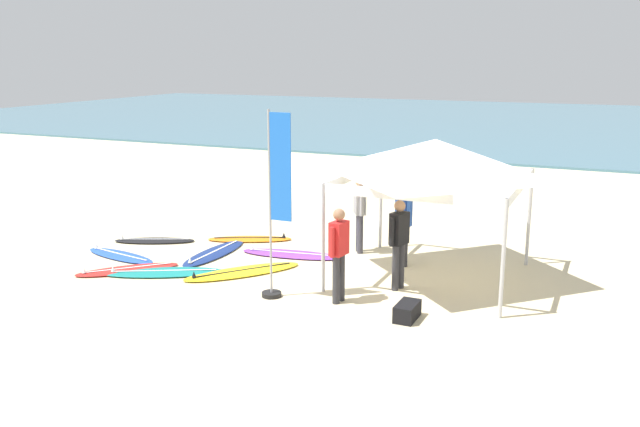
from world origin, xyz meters
TOP-DOWN VIEW (x-y plane):
  - ground_plane at (0.00, 0.00)m, footprint 80.00×80.00m
  - sea at (0.00, 33.22)m, footprint 80.00×36.00m
  - canopy_tent at (2.31, 0.49)m, footprint 3.36×3.36m
  - surfboard_navy at (-2.47, 0.07)m, footprint 0.61×2.25m
  - surfboard_teal at (-2.66, -1.50)m, footprint 2.48×1.73m
  - surfboard_black at (-4.32, 0.38)m, footprint 1.92×1.23m
  - surfboard_blue at (-4.24, -0.92)m, footprint 2.04×0.89m
  - surfboard_yellow at (-1.23, -0.82)m, footprint 2.06×2.34m
  - surfboard_purple at (-0.86, 0.70)m, footprint 2.37×0.95m
  - surfboard_orange at (-2.33, 1.42)m, footprint 2.02×1.32m
  - surfboard_red at (-3.45, -1.66)m, footprint 1.82×1.86m
  - person_blue at (1.56, 1.02)m, footprint 0.41×0.42m
  - person_grey at (0.40, 1.55)m, footprint 0.38×0.48m
  - person_black at (1.93, -0.44)m, footprint 0.32×0.53m
  - person_red at (1.17, -1.53)m, footprint 0.27×0.55m
  - banner_flag at (0.06, -1.77)m, footprint 0.60×0.36m
  - gear_bag_near_tent at (2.53, -1.82)m, footprint 0.33×0.60m

SIDE VIEW (x-z plane):
  - ground_plane at x=0.00m, z-range 0.00..0.00m
  - surfboard_yellow at x=-1.23m, z-range -0.06..0.13m
  - surfboard_teal at x=-2.66m, z-range -0.06..0.13m
  - surfboard_purple at x=-0.86m, z-range -0.06..0.13m
  - surfboard_navy at x=-2.47m, z-range -0.06..0.13m
  - surfboard_red at x=-3.45m, z-range -0.06..0.13m
  - surfboard_orange at x=-2.33m, z-range -0.06..0.13m
  - surfboard_blue at x=-4.24m, z-range -0.06..0.13m
  - surfboard_black at x=-4.32m, z-range -0.06..0.13m
  - sea at x=0.00m, z-range 0.00..0.10m
  - gear_bag_near_tent at x=2.53m, z-range 0.00..0.28m
  - person_blue at x=1.56m, z-range 0.13..1.84m
  - person_grey at x=0.40m, z-range 0.13..1.84m
  - person_black at x=1.93m, z-range 0.13..1.84m
  - person_red at x=1.17m, z-range 0.13..1.84m
  - banner_flag at x=0.06m, z-range -0.13..3.27m
  - canopy_tent at x=2.31m, z-range 1.01..3.76m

